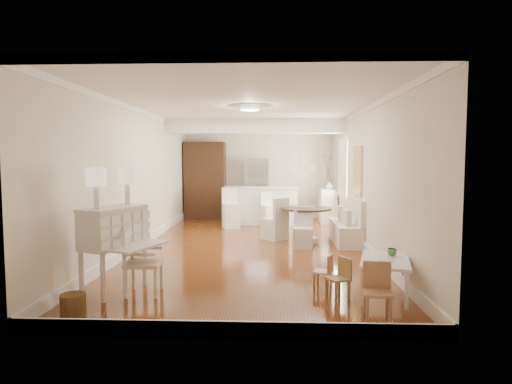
# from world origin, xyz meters

# --- Properties ---
(room) EXTENTS (9.00, 9.04, 2.82)m
(room) POSITION_xyz_m (0.04, 0.32, 1.98)
(room) COLOR brown
(room) RESTS_ON ground
(secretary_bureau) EXTENTS (1.18, 1.19, 1.16)m
(secretary_bureau) POSITION_xyz_m (-1.70, -3.02, 0.58)
(secretary_bureau) COLOR white
(secretary_bureau) RESTS_ON ground
(gustavian_armchair) EXTENTS (0.52, 0.52, 0.86)m
(gustavian_armchair) POSITION_xyz_m (-1.27, -3.10, 0.43)
(gustavian_armchair) COLOR silver
(gustavian_armchair) RESTS_ON ground
(wicker_basket) EXTENTS (0.37, 0.37, 0.28)m
(wicker_basket) POSITION_xyz_m (-1.81, -4.01, 0.14)
(wicker_basket) COLOR brown
(wicker_basket) RESTS_ON ground
(kids_table) EXTENTS (0.83, 1.12, 0.50)m
(kids_table) POSITION_xyz_m (1.90, -3.09, 0.25)
(kids_table) COLOR white
(kids_table) RESTS_ON ground
(kids_chair_a) EXTENTS (0.35, 0.35, 0.54)m
(kids_chair_a) POSITION_xyz_m (1.27, -3.20, 0.27)
(kids_chair_a) COLOR #9F7A48
(kids_chair_a) RESTS_ON ground
(kids_chair_b) EXTENTS (0.31, 0.31, 0.49)m
(kids_chair_b) POSITION_xyz_m (1.13, -2.78, 0.25)
(kids_chair_b) COLOR #AD7A4F
(kids_chair_b) RESTS_ON ground
(kids_chair_c) EXTENTS (0.35, 0.35, 0.64)m
(kids_chair_c) POSITION_xyz_m (1.61, -3.93, 0.32)
(kids_chair_c) COLOR #A76F4C
(kids_chair_c) RESTS_ON ground
(banquette) EXTENTS (0.52, 1.60, 0.98)m
(banquette) POSITION_xyz_m (1.99, 0.50, 0.49)
(banquette) COLOR silver
(banquette) RESTS_ON ground
(dining_table) EXTENTS (1.42, 1.42, 0.75)m
(dining_table) POSITION_xyz_m (1.16, 0.58, 0.37)
(dining_table) COLOR #472D16
(dining_table) RESTS_ON ground
(slip_chair_near) EXTENTS (0.44, 0.45, 0.83)m
(slip_chair_near) POSITION_xyz_m (1.05, -0.07, 0.41)
(slip_chair_near) COLOR silver
(slip_chair_near) RESTS_ON ground
(slip_chair_far) EXTENTS (0.64, 0.64, 0.94)m
(slip_chair_far) POSITION_xyz_m (0.48, 0.86, 0.47)
(slip_chair_far) COLOR silver
(slip_chair_far) RESTS_ON ground
(breakfast_counter) EXTENTS (2.05, 0.65, 1.03)m
(breakfast_counter) POSITION_xyz_m (0.10, 3.10, 0.52)
(breakfast_counter) COLOR white
(breakfast_counter) RESTS_ON ground
(bar_stool_left) EXTENTS (0.51, 0.51, 1.02)m
(bar_stool_left) POSITION_xyz_m (-0.65, 2.41, 0.51)
(bar_stool_left) COLOR white
(bar_stool_left) RESTS_ON ground
(bar_stool_right) EXTENTS (0.48, 0.48, 0.91)m
(bar_stool_right) POSITION_xyz_m (0.34, 2.63, 0.46)
(bar_stool_right) COLOR white
(bar_stool_right) RESTS_ON ground
(pantry_cabinet) EXTENTS (1.20, 0.60, 2.30)m
(pantry_cabinet) POSITION_xyz_m (-1.60, 4.18, 1.15)
(pantry_cabinet) COLOR #381E11
(pantry_cabinet) RESTS_ON ground
(fridge) EXTENTS (0.75, 0.65, 1.80)m
(fridge) POSITION_xyz_m (0.30, 4.15, 0.90)
(fridge) COLOR silver
(fridge) RESTS_ON ground
(sideboard) EXTENTS (0.47, 1.00, 0.94)m
(sideboard) POSITION_xyz_m (2.00, 3.53, 0.47)
(sideboard) COLOR white
(sideboard) RESTS_ON ground
(pencil_cup) EXTENTS (0.16, 0.16, 0.10)m
(pencil_cup) POSITION_xyz_m (2.03, -2.91, 0.55)
(pencil_cup) COLOR #528C5B
(pencil_cup) RESTS_ON kids_table
(branch_vase) EXTENTS (0.23, 0.23, 0.22)m
(branch_vase) POSITION_xyz_m (2.04, 3.51, 1.05)
(branch_vase) COLOR white
(branch_vase) RESTS_ON sideboard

